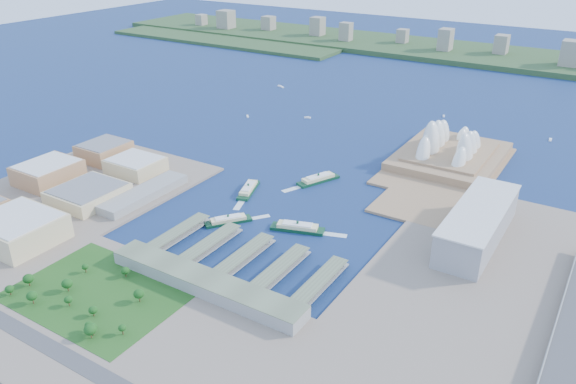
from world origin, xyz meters
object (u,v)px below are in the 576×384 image
Objects in this scene: ferry_b at (318,177)px; opera_house at (452,139)px; ferry_c at (228,219)px; ferry_d at (298,226)px; toaster_building at (478,224)px; ferry_a at (248,188)px.

opera_house is at bearing 76.01° from ferry_b.
ferry_d reaches higher than ferry_c.
ferry_d is (-168.00, -76.61, -15.05)m from toaster_building.
opera_house reaches higher than ferry_d.
toaster_building is 262.41m from ferry_c.
toaster_building reaches higher than ferry_a.
opera_house is 288.63m from ferry_d.
ferry_d is (100.89, -50.60, 0.26)m from ferry_a.
toaster_building is at bearing -13.57° from ferry_a.
ferry_c is 77.50m from ferry_d.
opera_house is 1.16× the size of toaster_building.
ferry_a is 91.89m from ferry_b.
opera_house is at bearing -79.12° from ferry_c.
ferry_b is (-120.70, -154.90, -26.46)m from opera_house.
ferry_a is at bearing -174.48° from toaster_building.
ferry_d is at bearing -46.73° from ferry_b.
toaster_building is at bearing -83.43° from ferry_d.
ferry_b is (-210.70, 45.10, -14.96)m from toaster_building.
opera_house is 289.49m from ferry_a.
ferry_d reaches higher than ferry_a.
opera_house reaches higher than ferry_b.
ferry_c is (27.85, -76.54, -0.31)m from ferry_a.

